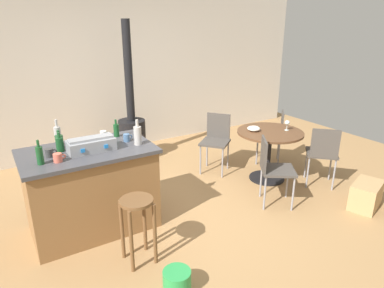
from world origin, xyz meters
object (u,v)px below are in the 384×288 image
object	(u,v)px
kitchen_island	(92,189)
toolbox	(91,145)
bottle_3	(116,130)
bottle_5	(40,155)
cardboard_box	(366,195)
wooden_stool	(137,218)
bottle_4	(58,135)
bottle_0	(60,144)
wine_glass	(287,123)
folding_chair_left	(274,133)
cup_3	(127,138)
wood_stove	(132,128)
cup_0	(50,153)
cup_2	(58,158)
folding_chair_far	(323,152)
folding_chair_near	(273,166)
serving_bowl	(254,128)
bottle_2	(59,141)
cup_1	(104,135)
dining_table	(269,143)
plastic_bucket	(177,282)
bottle_1	(138,135)

from	to	relation	value
kitchen_island	toolbox	world-z (taller)	toolbox
bottle_3	bottle_5	bearing A→B (deg)	-154.74
kitchen_island	cardboard_box	world-z (taller)	kitchen_island
wooden_stool	bottle_4	xyz separation A→B (m)	(-0.42, 1.09, 0.57)
bottle_0	wine_glass	distance (m)	3.03
wooden_stool	bottle_0	bearing A→B (deg)	116.55
bottle_5	folding_chair_left	bearing A→B (deg)	8.67
bottle_4	cup_3	xyz separation A→B (m)	(0.67, -0.26, -0.07)
folding_chair_left	wine_glass	bearing A→B (deg)	-118.43
folding_chair_left	wood_stove	size ratio (longest dim) A/B	0.38
cup_0	cup_3	bearing A→B (deg)	2.87
wood_stove	cup_0	bearing A→B (deg)	-131.96
cup_2	bottle_3	bearing A→B (deg)	31.07
wooden_stool	folding_chair_left	bearing A→B (deg)	22.34
folding_chair_far	wine_glass	world-z (taller)	wine_glass
folding_chair_near	serving_bowl	xyz separation A→B (m)	(0.28, 0.70, 0.26)
wooden_stool	folding_chair_far	world-z (taller)	folding_chair_far
wood_stove	bottle_2	xyz separation A→B (m)	(-1.39, -1.49, 0.48)
cup_1	cup_2	xyz separation A→B (m)	(-0.59, -0.46, -0.00)
dining_table	wine_glass	world-z (taller)	wine_glass
folding_chair_far	cup_2	world-z (taller)	cup_2
folding_chair_left	bottle_0	xyz separation A→B (m)	(-3.30, -0.28, 0.51)
folding_chair_far	folding_chair_left	xyz separation A→B (m)	(0.06, 1.00, -0.02)
kitchen_island	dining_table	distance (m)	2.53
bottle_3	bottle_5	xyz separation A→B (m)	(-0.89, -0.42, 0.01)
dining_table	kitchen_island	bearing A→B (deg)	178.28
folding_chair_far	serving_bowl	distance (m)	0.98
folding_chair_near	toolbox	bearing A→B (deg)	164.49
bottle_2	dining_table	bearing A→B (deg)	-5.57
cup_2	kitchen_island	bearing A→B (deg)	30.28
toolbox	serving_bowl	xyz separation A→B (m)	(2.31, 0.14, -0.24)
folding_chair_left	cup_1	world-z (taller)	cup_1
cardboard_box	folding_chair_near	bearing A→B (deg)	143.98
toolbox	cup_2	size ratio (longest dim) A/B	3.99
folding_chair_left	plastic_bucket	world-z (taller)	folding_chair_left
dining_table	cup_0	bearing A→B (deg)	178.72
wood_stove	bottle_4	distance (m)	2.03
wooden_stool	cup_1	bearing A→B (deg)	86.45
folding_chair_far	wood_stove	size ratio (longest dim) A/B	0.39
cup_0	cup_1	xyz separation A→B (m)	(0.63, 0.28, 0.00)
dining_table	cup_2	distance (m)	2.89
wood_stove	cup_2	xyz separation A→B (m)	(-1.48, -1.88, 0.44)
kitchen_island	cup_1	world-z (taller)	cup_1
folding_chair_left	bottle_5	bearing A→B (deg)	-171.33
bottle_1	cup_3	world-z (taller)	bottle_1
folding_chair_far	wooden_stool	bearing A→B (deg)	-176.52
folding_chair_far	cardboard_box	distance (m)	0.78
dining_table	bottle_0	bearing A→B (deg)	176.54
bottle_2	wine_glass	bearing A→B (deg)	-6.60
cup_3	wine_glass	distance (m)	2.33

